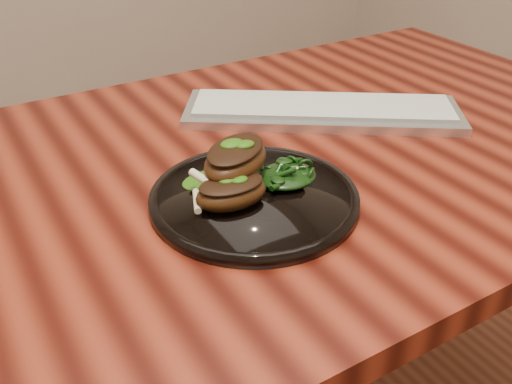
% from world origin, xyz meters
% --- Properties ---
extents(desk, '(1.60, 0.80, 0.75)m').
position_xyz_m(desk, '(0.00, 0.00, 0.67)').
color(desk, '#350B06').
rests_on(desk, ground).
extents(plate, '(0.28, 0.28, 0.02)m').
position_xyz_m(plate, '(0.01, -0.12, 0.76)').
color(plate, black).
rests_on(plate, desk).
extents(lamb_chop_front, '(0.10, 0.07, 0.04)m').
position_xyz_m(lamb_chop_front, '(-0.03, -0.13, 0.79)').
color(lamb_chop_front, '#3B1F0B').
rests_on(lamb_chop_front, plate).
extents(lamb_chop_back, '(0.13, 0.12, 0.05)m').
position_xyz_m(lamb_chop_back, '(-0.01, -0.09, 0.81)').
color(lamb_chop_back, '#3B1F0B').
rests_on(lamb_chop_back, plate).
extents(herb_smear, '(0.08, 0.05, 0.01)m').
position_xyz_m(herb_smear, '(-0.03, -0.06, 0.77)').
color(herb_smear, '#1A4B08').
rests_on(herb_smear, plate).
extents(greens_heap, '(0.08, 0.08, 0.03)m').
position_xyz_m(greens_heap, '(0.06, -0.11, 0.78)').
color(greens_heap, black).
rests_on(greens_heap, plate).
extents(keyboard, '(0.48, 0.39, 0.02)m').
position_xyz_m(keyboard, '(0.26, 0.07, 0.76)').
color(keyboard, silver).
rests_on(keyboard, desk).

